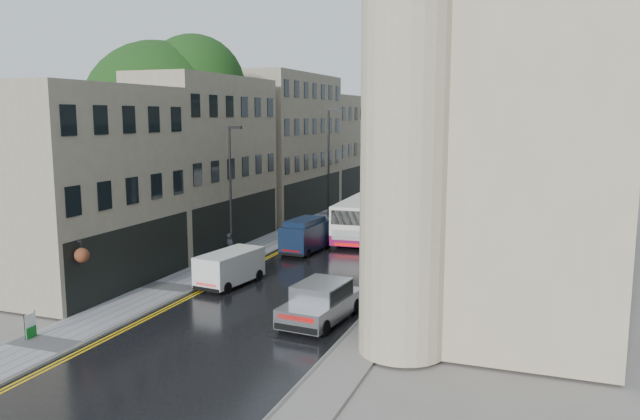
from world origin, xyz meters
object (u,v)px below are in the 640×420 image
Objects in this scene: silver_hatchback at (283,309)px; lamp_post_near at (231,194)px; tree_far at (251,144)px; white_lorry at (421,201)px; cream_bus at (340,223)px; white_van at (201,272)px; tree_near at (159,141)px; estate_sign at (30,326)px; navy_van at (284,237)px; lamp_post_far at (329,164)px; pedestrian at (230,248)px.

silver_hatchback is 0.58× the size of lamp_post_near.
tree_far is 1.74× the size of white_lorry.
cream_bus is 2.60× the size of white_van.
white_van is (-6.56, -22.64, -0.98)m from white_lorry.
tree_near reaches higher than lamp_post_near.
tree_far is 1.21× the size of cream_bus.
cream_bus is 10.06m from white_lorry.
lamp_post_near is at bearing -67.71° from tree_far.
silver_hatchback reaches higher than estate_sign.
white_van is at bearing -70.01° from tree_far.
tree_far is at bearing 127.84° from navy_van.
white_van is at bearing -70.39° from lamp_post_near.
tree_near is at bearing -141.78° from white_lorry.
navy_van reaches higher than white_van.
silver_hatchback is at bearing -24.79° from white_van.
lamp_post_near is at bearing -122.35° from cream_bus.
tree_near is 10.70m from navy_van.
lamp_post_near is (6.82, -2.90, -2.89)m from tree_near.
tree_near reaches higher than lamp_post_far.
tree_near is at bearing -176.59° from navy_van.
white_lorry is 4.11× the size of pedestrian.
tree_far reaches higher than lamp_post_far.
pedestrian is at bearing 110.47° from white_van.
tree_near is at bearing 140.83° from white_van.
silver_hatchback is at bearing -61.21° from tree_far.
white_lorry is 0.91× the size of lamp_post_near.
navy_van is at bearing -117.40° from white_lorry.
pedestrian is (6.98, -3.40, -5.95)m from tree_near.
tree_far is at bearing 124.20° from silver_hatchback.
lamp_post_near reaches higher than pedestrian.
lamp_post_near reaches higher than navy_van.
tree_far reaches higher than estate_sign.
white_lorry reaches higher than silver_hatchback.
white_lorry is 1.64× the size of navy_van.
cream_bus is at bearing -38.02° from tree_far.
navy_van is 4.58× the size of estate_sign.
estate_sign is at bearing -147.17° from silver_hatchback.
white_lorry is at bearing 70.97° from lamp_post_near.
silver_hatchback is 4.78× the size of estate_sign.
white_lorry is (14.76, 13.92, -5.04)m from tree_near.
silver_hatchback is 13.62m from navy_van.
estate_sign is at bearing -96.50° from navy_van.
silver_hatchback is (-0.36, -26.57, -1.03)m from white_lorry.
estate_sign is (-2.48, -8.43, -0.32)m from white_van.
silver_hatchback is at bearing -45.90° from lamp_post_near.
white_lorry is 8.25m from lamp_post_far.
white_van is 0.91× the size of navy_van.
white_lorry reaches higher than pedestrian.
lamp_post_far is at bearing 83.33° from estate_sign.
lamp_post_far is at bearing 111.07° from silver_hatchback.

